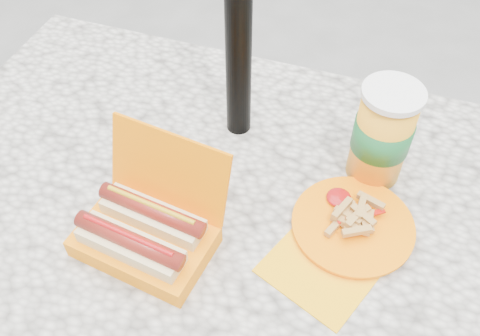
% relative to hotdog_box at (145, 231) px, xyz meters
% --- Properties ---
extents(picnic_table, '(1.20, 0.80, 0.75)m').
position_rel_hotdog_box_xyz_m(picnic_table, '(0.05, 0.17, -0.15)').
color(picnic_table, beige).
rests_on(picnic_table, ground).
extents(hotdog_box, '(0.25, 0.22, 0.18)m').
position_rel_hotdog_box_xyz_m(hotdog_box, '(0.00, 0.00, 0.00)').
color(hotdog_box, '#FF7B00').
rests_on(hotdog_box, picnic_table).
extents(fries_plate, '(0.25, 0.32, 0.04)m').
position_rel_hotdog_box_xyz_m(fries_plate, '(0.33, 0.15, -0.03)').
color(fries_plate, '#FCAA0C').
rests_on(fries_plate, picnic_table).
extents(soda_cup, '(0.11, 0.11, 0.21)m').
position_rel_hotdog_box_xyz_m(soda_cup, '(0.34, 0.30, 0.06)').
color(soda_cup, '#FAA21E').
rests_on(soda_cup, picnic_table).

